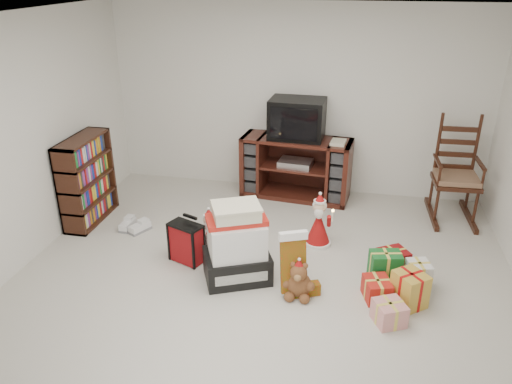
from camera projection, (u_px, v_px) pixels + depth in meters
room at (260, 170)px, 4.37m from camera, size 5.01×5.01×2.51m
tv_stand at (296, 168)px, 6.68m from camera, size 1.48×0.66×0.82m
bookshelf at (87, 181)px, 6.00m from camera, size 0.29×0.87×1.06m
rocking_chair at (454, 182)px, 6.14m from camera, size 0.56×0.89×1.32m
gift_pile at (237, 248)px, 4.90m from camera, size 0.77×0.68×0.80m
red_suitcase at (186, 243)px, 5.24m from camera, size 0.38×0.29×0.52m
stocking at (293, 264)px, 4.67m from camera, size 0.34×0.24×0.67m
teddy_bear at (298, 281)px, 4.71m from camera, size 0.25×0.22×0.36m
santa_figurine at (318, 225)px, 5.56m from camera, size 0.31×0.29×0.63m
mrs_claus_figurine at (210, 236)px, 5.41m from camera, size 0.26×0.25×0.54m
sneaker_pair at (134, 226)px, 5.94m from camera, size 0.35×0.30×0.10m
gift_cluster at (395, 282)px, 4.76m from camera, size 0.76×1.05×0.26m
crt_television at (297, 119)px, 6.44m from camera, size 0.72×0.54×0.51m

